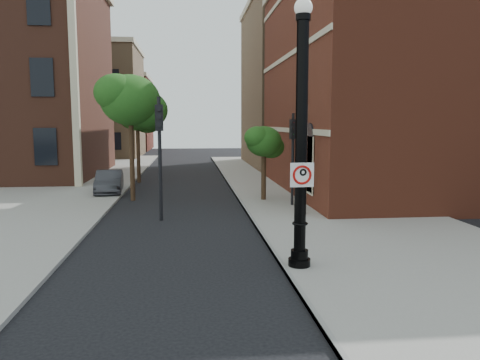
{
  "coord_description": "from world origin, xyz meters",
  "views": [
    {
      "loc": [
        -0.42,
        -11.58,
        3.91
      ],
      "look_at": [
        1.06,
        2.0,
        2.23
      ],
      "focal_mm": 35.0,
      "sensor_mm": 36.0,
      "label": 1
    }
  ],
  "objects": [
    {
      "name": "no_parking_sign",
      "position": [
        2.45,
        0.08,
        2.58
      ],
      "size": [
        0.63,
        0.08,
        0.63
      ],
      "rotation": [
        0.0,
        0.0,
        0.04
      ],
      "color": "white",
      "rests_on": "ground"
    },
    {
      "name": "traffic_signal_right",
      "position": [
        4.3,
        9.38,
        2.92
      ],
      "size": [
        0.31,
        0.37,
        4.33
      ],
      "rotation": [
        0.0,
        0.0,
        0.17
      ],
      "color": "black",
      "rests_on": "ground"
    },
    {
      "name": "bg_building_tan_b",
      "position": [
        16.0,
        30.0,
        7.0
      ],
      "size": [
        22.0,
        14.0,
        14.0
      ],
      "primitive_type": "cube",
      "color": "#967652",
      "rests_on": "ground"
    },
    {
      "name": "traffic_signal_left",
      "position": [
        -1.57,
        7.11,
        3.31
      ],
      "size": [
        0.31,
        0.4,
        4.91
      ],
      "rotation": [
        0.0,
        0.0,
        0.02
      ],
      "color": "black",
      "rests_on": "ground"
    },
    {
      "name": "bg_building_red",
      "position": [
        -12.0,
        58.0,
        5.0
      ],
      "size": [
        12.0,
        12.0,
        10.0
      ],
      "primitive_type": "cube",
      "color": "maroon",
      "rests_on": "ground"
    },
    {
      "name": "lamppost",
      "position": [
        2.46,
        0.26,
        3.23
      ],
      "size": [
        0.59,
        0.59,
        6.99
      ],
      "color": "black",
      "rests_on": "ground"
    },
    {
      "name": "bg_building_tan_a",
      "position": [
        -12.0,
        44.0,
        6.0
      ],
      "size": [
        12.0,
        12.0,
        12.0
      ],
      "primitive_type": "cube",
      "color": "#967652",
      "rests_on": "ground"
    },
    {
      "name": "street_tree_a",
      "position": [
        -3.22,
        12.2,
        4.94
      ],
      "size": [
        3.47,
        3.14,
        6.25
      ],
      "color": "black",
      "rests_on": "ground"
    },
    {
      "name": "parked_car",
      "position": [
        -4.83,
        14.66,
        0.65
      ],
      "size": [
        1.72,
        4.03,
        1.29
      ],
      "primitive_type": "imported",
      "rotation": [
        0.0,
        0.0,
        0.09
      ],
      "color": "#2F2F34",
      "rests_on": "ground"
    },
    {
      "name": "curb_edge",
      "position": [
        2.05,
        10.0,
        0.07
      ],
      "size": [
        0.1,
        60.0,
        0.14
      ],
      "primitive_type": "cube",
      "color": "gray",
      "rests_on": "ground"
    },
    {
      "name": "brick_wall_building",
      "position": [
        16.0,
        14.0,
        6.26
      ],
      "size": [
        22.3,
        16.3,
        12.5
      ],
      "color": "brown",
      "rests_on": "ground"
    },
    {
      "name": "street_tree_b",
      "position": [
        -3.67,
        19.41,
        4.44
      ],
      "size": [
        3.12,
        2.82,
        5.63
      ],
      "color": "black",
      "rests_on": "ground"
    },
    {
      "name": "sidewalk_left",
      "position": [
        -9.0,
        18.0,
        0.06
      ],
      "size": [
        10.0,
        50.0,
        0.12
      ],
      "primitive_type": "cube",
      "color": "gray",
      "rests_on": "ground"
    },
    {
      "name": "sidewalk_right",
      "position": [
        6.0,
        10.0,
        0.06
      ],
      "size": [
        8.0,
        60.0,
        0.12
      ],
      "primitive_type": "cube",
      "color": "gray",
      "rests_on": "ground"
    },
    {
      "name": "utility_pole",
      "position": [
        4.38,
        7.27,
        2.32
      ],
      "size": [
        0.09,
        0.09,
        4.63
      ],
      "primitive_type": "cylinder",
      "color": "#999999",
      "rests_on": "ground"
    },
    {
      "name": "ground",
      "position": [
        0.0,
        0.0,
        0.0
      ],
      "size": [
        120.0,
        120.0,
        0.0
      ],
      "primitive_type": "plane",
      "color": "black",
      "rests_on": "ground"
    },
    {
      "name": "street_tree_c",
      "position": [
        3.25,
        11.1,
        2.93
      ],
      "size": [
        2.07,
        1.87,
        3.74
      ],
      "color": "black",
      "rests_on": "ground"
    }
  ]
}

